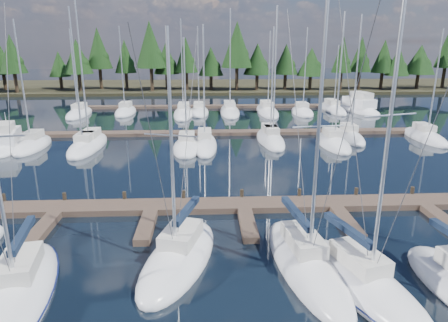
{
  "coord_description": "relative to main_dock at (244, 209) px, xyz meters",
  "views": [
    {
      "loc": [
        -2.44,
        -6.51,
        10.66
      ],
      "look_at": [
        -1.09,
        22.0,
        2.08
      ],
      "focal_mm": 32.0,
      "sensor_mm": 36.0,
      "label": 1
    }
  ],
  "objects": [
    {
      "name": "ground",
      "position": [
        0.0,
        12.64,
        -0.2
      ],
      "size": [
        260.0,
        260.0,
        0.0
      ],
      "primitive_type": "plane",
      "color": "black",
      "rests_on": "ground"
    },
    {
      "name": "far_shore",
      "position": [
        0.0,
        72.64,
        0.1
      ],
      "size": [
        220.0,
        30.0,
        0.6
      ],
      "primitive_type": "cube",
      "color": "#2A2717",
      "rests_on": "ground"
    },
    {
      "name": "main_dock",
      "position": [
        0.0,
        0.0,
        0.0
      ],
      "size": [
        44.0,
        6.13,
        0.9
      ],
      "color": "#4E3C30",
      "rests_on": "ground"
    },
    {
      "name": "back_docks",
      "position": [
        0.0,
        32.23,
        -0.0
      ],
      "size": [
        50.0,
        21.8,
        0.4
      ],
      "color": "#4E3C30",
      "rests_on": "ground"
    },
    {
      "name": "front_sailboat_1",
      "position": [
        -10.59,
        -8.49,
        0.08
      ],
      "size": [
        4.3,
        9.24,
        13.13
      ],
      "color": "white",
      "rests_on": "ground"
    },
    {
      "name": "front_sailboat_2",
      "position": [
        -3.85,
        -6.04,
        0.07
      ],
      "size": [
        5.01,
        8.6,
        12.08
      ],
      "color": "white",
      "rests_on": "ground"
    },
    {
      "name": "front_sailboat_3",
      "position": [
        2.32,
        -6.9,
        0.08
      ],
      "size": [
        3.67,
        9.61,
        13.05
      ],
      "color": "white",
      "rests_on": "ground"
    },
    {
      "name": "front_sailboat_4",
      "position": [
        4.52,
        -8.65,
        0.09
      ],
      "size": [
        5.07,
        9.22,
        14.45
      ],
      "color": "white",
      "rests_on": "ground"
    },
    {
      "name": "back_sailboat_rows",
      "position": [
        -0.2,
        27.64,
        0.06
      ],
      "size": [
        46.53,
        32.11,
        15.99
      ],
      "color": "white",
      "rests_on": "ground"
    },
    {
      "name": "motor_yacht_left",
      "position": [
        -23.1,
        17.49,
        0.28
      ],
      "size": [
        4.99,
        9.18,
        4.36
      ],
      "color": "white",
      "rests_on": "ground"
    },
    {
      "name": "motor_yacht_right",
      "position": [
        21.78,
        37.76,
        0.35
      ],
      "size": [
        5.72,
        10.7,
        5.11
      ],
      "color": "white",
      "rests_on": "ground"
    },
    {
      "name": "tree_line",
      "position": [
        -2.43,
        62.8,
        7.22
      ],
      "size": [
        184.1,
        11.39,
        14.08
      ],
      "color": "black",
      "rests_on": "far_shore"
    }
  ]
}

